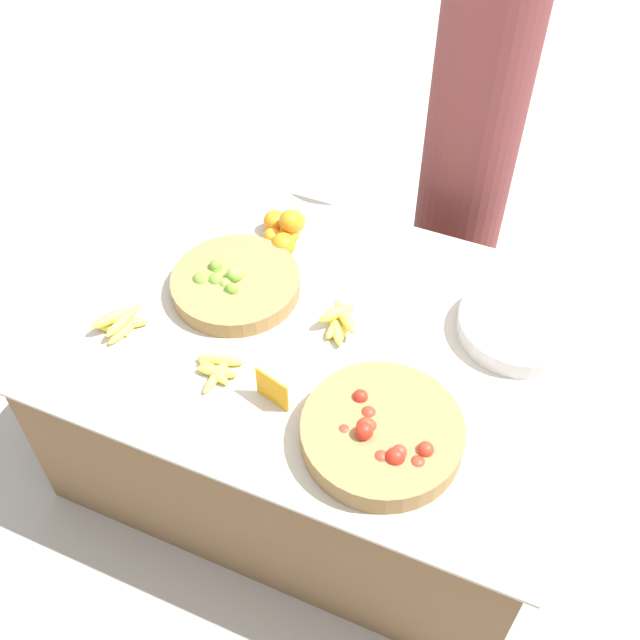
{
  "coord_description": "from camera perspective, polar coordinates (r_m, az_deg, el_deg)",
  "views": [
    {
      "loc": [
        0.61,
        -1.41,
        2.38
      ],
      "look_at": [
        0.0,
        0.0,
        0.69
      ],
      "focal_mm": 42.0,
      "sensor_mm": 36.0,
      "label": 1
    }
  ],
  "objects": [
    {
      "name": "ground_plane",
      "position": [
        2.83,
        0.0,
        -9.51
      ],
      "size": [
        12.0,
        12.0,
        0.0
      ],
      "primitive_type": "plane",
      "color": "#ADA599"
    },
    {
      "name": "price_sign",
      "position": [
        2.1,
        -3.67,
        -5.32
      ],
      "size": [
        0.11,
        0.04,
        0.11
      ],
      "rotation": [
        0.0,
        0.0,
        -0.27
      ],
      "color": "orange",
      "rests_on": "market_table"
    },
    {
      "name": "lime_bowl",
      "position": [
        2.42,
        -6.54,
        2.77
      ],
      "size": [
        0.42,
        0.42,
        0.1
      ],
      "color": "olive",
      "rests_on": "market_table"
    },
    {
      "name": "banana_bunch_front_left",
      "position": [
        2.21,
        -7.83,
        -3.73
      ],
      "size": [
        0.15,
        0.16,
        0.04
      ],
      "color": "#EFDB4C",
      "rests_on": "market_table"
    },
    {
      "name": "orange_pile",
      "position": [
        2.58,
        -2.58,
        6.96
      ],
      "size": [
        0.16,
        0.21,
        0.13
      ],
      "color": "orange",
      "rests_on": "market_table"
    },
    {
      "name": "banana_bunch_front_center",
      "position": [
        2.38,
        -14.98,
        -0.24
      ],
      "size": [
        0.16,
        0.17,
        0.06
      ],
      "color": "#EFDB4C",
      "rests_on": "market_table"
    },
    {
      "name": "tomato_basket",
      "position": [
        2.04,
        4.77,
        -8.63
      ],
      "size": [
        0.44,
        0.44,
        0.11
      ],
      "color": "olive",
      "rests_on": "market_table"
    },
    {
      "name": "vendor_person",
      "position": [
        2.86,
        11.33,
        12.39
      ],
      "size": [
        0.34,
        0.34,
        1.65
      ],
      "color": "brown",
      "rests_on": "ground_plane"
    },
    {
      "name": "market_table",
      "position": [
        2.56,
        0.0,
        -5.6
      ],
      "size": [
        1.62,
        1.17,
        0.64
      ],
      "color": "brown",
      "rests_on": "ground_plane"
    },
    {
      "name": "metal_bowl",
      "position": [
        2.36,
        14.88,
        -0.44
      ],
      "size": [
        0.37,
        0.37,
        0.06
      ],
      "color": "silver",
      "rests_on": "market_table"
    },
    {
      "name": "banana_bunch_middle_right",
      "position": [
        2.3,
        1.47,
        -0.1
      ],
      "size": [
        0.15,
        0.17,
        0.06
      ],
      "color": "#EFDB4C",
      "rests_on": "market_table"
    }
  ]
}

